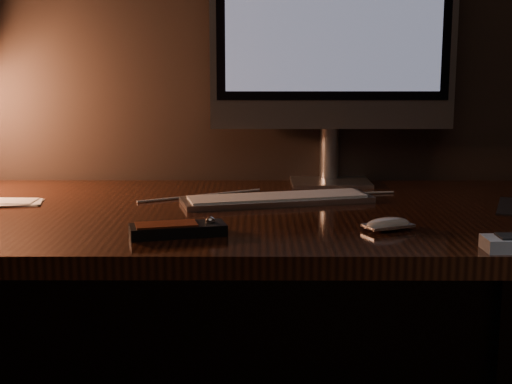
{
  "coord_description": "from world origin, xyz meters",
  "views": [
    {
      "loc": [
        0.08,
        0.37,
        1.06
      ],
      "look_at": [
        0.08,
        1.73,
        0.81
      ],
      "focal_mm": 50.0,
      "sensor_mm": 36.0,
      "label": 1
    }
  ],
  "objects_px": {
    "desk": "(222,259)",
    "mouse": "(388,226)",
    "keyboard": "(277,199)",
    "media_remote": "(178,229)",
    "monitor": "(333,33)"
  },
  "relations": [
    {
      "from": "desk",
      "to": "mouse",
      "type": "bearing_deg",
      "value": -39.07
    },
    {
      "from": "monitor",
      "to": "mouse",
      "type": "distance_m",
      "value": 0.64
    },
    {
      "from": "monitor",
      "to": "keyboard",
      "type": "relative_size",
      "value": 1.52
    },
    {
      "from": "desk",
      "to": "media_remote",
      "type": "distance_m",
      "value": 0.34
    },
    {
      "from": "mouse",
      "to": "desk",
      "type": "bearing_deg",
      "value": 117.79
    },
    {
      "from": "keyboard",
      "to": "media_remote",
      "type": "relative_size",
      "value": 2.32
    },
    {
      "from": "monitor",
      "to": "keyboard",
      "type": "distance_m",
      "value": 0.47
    },
    {
      "from": "desk",
      "to": "keyboard",
      "type": "bearing_deg",
      "value": 3.3
    },
    {
      "from": "desk",
      "to": "keyboard",
      "type": "relative_size",
      "value": 3.77
    },
    {
      "from": "desk",
      "to": "monitor",
      "type": "bearing_deg",
      "value": 43.76
    },
    {
      "from": "mouse",
      "to": "media_remote",
      "type": "relative_size",
      "value": 0.49
    },
    {
      "from": "keyboard",
      "to": "desk",
      "type": "bearing_deg",
      "value": 169.2
    },
    {
      "from": "keyboard",
      "to": "media_remote",
      "type": "height_order",
      "value": "media_remote"
    },
    {
      "from": "monitor",
      "to": "mouse",
      "type": "height_order",
      "value": "monitor"
    },
    {
      "from": "mouse",
      "to": "media_remote",
      "type": "bearing_deg",
      "value": 162.82
    }
  ]
}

